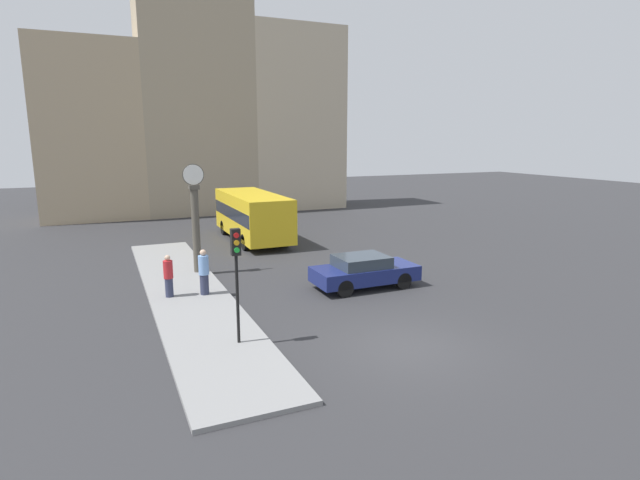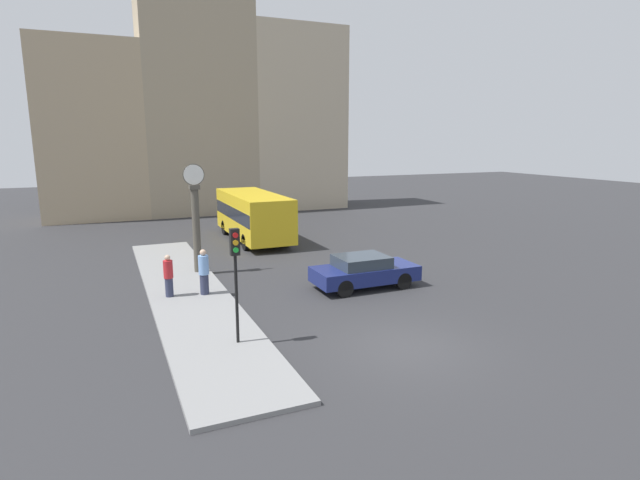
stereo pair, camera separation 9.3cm
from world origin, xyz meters
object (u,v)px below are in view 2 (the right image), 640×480
bus_distant (253,214)px  pedestrian_red_top (169,276)px  sedan_car (364,271)px  street_clock (196,220)px  traffic_light_near (235,261)px  pedestrian_blue_stripe (204,272)px

bus_distant → pedestrian_red_top: size_ratio=5.01×
sedan_car → pedestrian_red_top: 7.63m
sedan_car → pedestrian_red_top: bearing=168.5°
sedan_car → street_clock: 7.73m
traffic_light_near → pedestrian_red_top: 5.66m
bus_distant → pedestrian_red_top: (-6.07, -9.65, -0.66)m
bus_distant → pedestrian_red_top: 11.42m
pedestrian_red_top → traffic_light_near: bearing=-76.3°
sedan_car → traffic_light_near: size_ratio=1.26×
sedan_car → pedestrian_red_top: size_ratio=2.66×
pedestrian_red_top → pedestrian_blue_stripe: bearing=-10.4°
sedan_car → street_clock: street_clock is taller
sedan_car → bus_distant: bus_distant is taller
pedestrian_blue_stripe → traffic_light_near: bearing=-89.9°
street_clock → pedestrian_blue_stripe: 3.78m
traffic_light_near → street_clock: size_ratio=0.71×
traffic_light_near → pedestrian_blue_stripe: traffic_light_near is taller
street_clock → pedestrian_red_top: 3.93m
bus_distant → pedestrian_blue_stripe: (-4.80, -9.89, -0.59)m
pedestrian_blue_stripe → sedan_car: bearing=-11.7°
sedan_car → street_clock: bearing=140.9°
bus_distant → pedestrian_red_top: bearing=-122.2°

